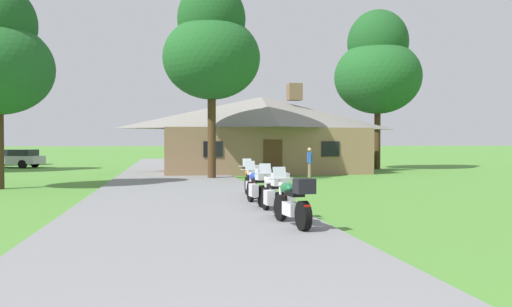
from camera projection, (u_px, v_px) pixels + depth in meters
name	position (u px, v px, depth m)	size (l,w,h in m)	color
ground_plane	(178.00, 187.00, 22.48)	(500.00, 500.00, 0.00)	#4C8433
asphalt_driveway	(179.00, 191.00, 20.51)	(6.40, 80.00, 0.06)	slate
motorcycle_green_nearest_to_camera	(294.00, 202.00, 11.54)	(0.74, 2.08, 1.30)	black
motorcycle_silver_second_in_row	(275.00, 194.00, 13.43)	(0.77, 2.08, 1.30)	black
motorcycle_blue_third_in_row	(258.00, 187.00, 15.44)	(0.82, 2.08, 1.30)	black
motorcycle_orange_farthest_in_row	(251.00, 181.00, 17.88)	(0.66, 2.08, 1.30)	black
stone_lodge	(261.00, 133.00, 33.80)	(13.24, 7.99, 5.83)	#896B4C
bystander_blue_shirt_near_lodge	(310.00, 161.00, 27.53)	(0.25, 0.55, 1.67)	#75664C
tree_right_of_lodge	(378.00, 67.00, 37.14)	(6.21, 6.21, 11.46)	#422D19
tree_by_lodge_front	(212.00, 47.00, 27.30)	(5.15, 5.15, 10.40)	#422D19
parked_silver_suv_far_left	(12.00, 158.00, 39.40)	(4.93, 3.07, 1.40)	#ADAFB7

